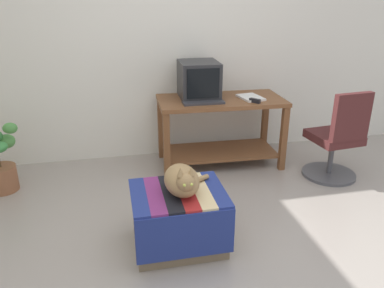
{
  "coord_description": "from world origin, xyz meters",
  "views": [
    {
      "loc": [
        -0.59,
        -1.99,
        1.71
      ],
      "look_at": [
        0.02,
        0.85,
        0.55
      ],
      "focal_mm": 35.59,
      "sensor_mm": 36.0,
      "label": 1
    }
  ],
  "objects": [
    {
      "name": "back_wall",
      "position": [
        0.0,
        2.05,
        1.3
      ],
      "size": [
        8.0,
        0.1,
        2.6
      ],
      "primitive_type": "cube",
      "color": "silver",
      "rests_on": "ground_plane"
    },
    {
      "name": "ground_plane",
      "position": [
        0.0,
        0.0,
        0.0
      ],
      "size": [
        14.0,
        14.0,
        0.0
      ],
      "primitive_type": "plane",
      "color": "#9E9389"
    },
    {
      "name": "cat",
      "position": [
        -0.17,
        0.26,
        0.53
      ],
      "size": [
        0.35,
        0.38,
        0.26
      ],
      "rotation": [
        0.0,
        0.0,
        0.03
      ],
      "color": "#9E7A4C",
      "rests_on": "ottoman_with_blanket"
    },
    {
      "name": "ottoman_with_blanket",
      "position": [
        -0.2,
        0.29,
        0.22
      ],
      "size": [
        0.65,
        0.55,
        0.43
      ],
      "color": "#7A664C",
      "rests_on": "ground_plane"
    },
    {
      "name": "stapler",
      "position": [
        0.76,
        1.39,
        0.73
      ],
      "size": [
        0.1,
        0.11,
        0.04
      ],
      "primitive_type": "cube",
      "rotation": [
        0.0,
        0.0,
        0.7
      ],
      "color": "black",
      "rests_on": "desk"
    },
    {
      "name": "keyboard",
      "position": [
        0.27,
        1.47,
        0.72
      ],
      "size": [
        0.4,
        0.15,
        0.02
      ],
      "primitive_type": "cube",
      "rotation": [
        0.0,
        0.0,
        -0.01
      ],
      "color": "#333338",
      "rests_on": "desk"
    },
    {
      "name": "desk",
      "position": [
        0.48,
        1.6,
        0.48
      ],
      "size": [
        1.29,
        0.66,
        0.71
      ],
      "rotation": [
        0.0,
        0.0,
        -0.03
      ],
      "color": "brown",
      "rests_on": "ground_plane"
    },
    {
      "name": "tv_monitor",
      "position": [
        0.27,
        1.69,
        0.89
      ],
      "size": [
        0.4,
        0.45,
        0.36
      ],
      "rotation": [
        0.0,
        0.0,
        -0.03
      ],
      "color": "#28282B",
      "rests_on": "desk"
    },
    {
      "name": "pen",
      "position": [
        0.81,
        1.64,
        0.72
      ],
      "size": [
        0.1,
        0.11,
        0.01
      ],
      "primitive_type": "cylinder",
      "rotation": [
        0.0,
        1.57,
        0.82
      ],
      "color": "#2351B2",
      "rests_on": "desk"
    },
    {
      "name": "office_chair",
      "position": [
        1.48,
        1.02,
        0.39
      ],
      "size": [
        0.52,
        0.52,
        0.89
      ],
      "rotation": [
        0.0,
        0.0,
        3.25
      ],
      "color": "#4C4C51",
      "rests_on": "ground_plane"
    },
    {
      "name": "book",
      "position": [
        0.78,
        1.54,
        0.72
      ],
      "size": [
        0.24,
        0.31,
        0.02
      ],
      "primitive_type": "cube",
      "rotation": [
        0.0,
        0.0,
        0.15
      ],
      "color": "white",
      "rests_on": "desk"
    }
  ]
}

